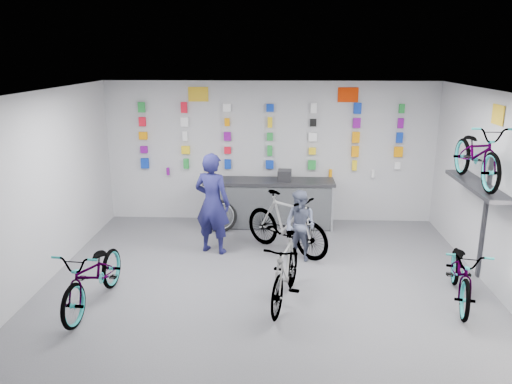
{
  "coord_description": "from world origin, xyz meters",
  "views": [
    {
      "loc": [
        0.19,
        -6.49,
        3.54
      ],
      "look_at": [
        -0.18,
        1.4,
        1.34
      ],
      "focal_mm": 35.0,
      "sensor_mm": 36.0,
      "label": 1
    }
  ],
  "objects_px": {
    "bike_right": "(462,272)",
    "customer": "(300,226)",
    "bike_left": "(94,275)",
    "bike_center": "(285,271)",
    "clerk": "(212,203)",
    "counter": "(269,204)",
    "bike_service": "(286,223)"
  },
  "relations": [
    {
      "from": "bike_right",
      "to": "customer",
      "type": "height_order",
      "value": "customer"
    },
    {
      "from": "bike_left",
      "to": "bike_center",
      "type": "height_order",
      "value": "bike_center"
    },
    {
      "from": "bike_left",
      "to": "customer",
      "type": "relative_size",
      "value": 1.46
    },
    {
      "from": "bike_left",
      "to": "clerk",
      "type": "bearing_deg",
      "value": 60.98
    },
    {
      "from": "counter",
      "to": "bike_center",
      "type": "height_order",
      "value": "bike_center"
    },
    {
      "from": "bike_service",
      "to": "customer",
      "type": "height_order",
      "value": "customer"
    },
    {
      "from": "counter",
      "to": "clerk",
      "type": "xyz_separation_m",
      "value": [
        -1.0,
        -1.47,
        0.44
      ]
    },
    {
      "from": "clerk",
      "to": "bike_service",
      "type": "bearing_deg",
      "value": -158.79
    },
    {
      "from": "clerk",
      "to": "bike_left",
      "type": "bearing_deg",
      "value": 75.29
    },
    {
      "from": "bike_center",
      "to": "clerk",
      "type": "height_order",
      "value": "clerk"
    },
    {
      "from": "bike_center",
      "to": "customer",
      "type": "relative_size",
      "value": 1.33
    },
    {
      "from": "bike_service",
      "to": "clerk",
      "type": "relative_size",
      "value": 1.01
    },
    {
      "from": "bike_center",
      "to": "customer",
      "type": "bearing_deg",
      "value": 93.5
    },
    {
      "from": "bike_center",
      "to": "bike_service",
      "type": "relative_size",
      "value": 0.89
    },
    {
      "from": "counter",
      "to": "clerk",
      "type": "relative_size",
      "value": 1.45
    },
    {
      "from": "bike_service",
      "to": "counter",
      "type": "bearing_deg",
      "value": 53.52
    },
    {
      "from": "bike_center",
      "to": "bike_right",
      "type": "distance_m",
      "value": 2.58
    },
    {
      "from": "counter",
      "to": "bike_left",
      "type": "bearing_deg",
      "value": -124.12
    },
    {
      "from": "bike_center",
      "to": "bike_right",
      "type": "xyz_separation_m",
      "value": [
        2.58,
        0.16,
        -0.04
      ]
    },
    {
      "from": "clerk",
      "to": "customer",
      "type": "xyz_separation_m",
      "value": [
        1.58,
        -0.29,
        -0.3
      ]
    },
    {
      "from": "clerk",
      "to": "bike_right",
      "type": "bearing_deg",
      "value": 175.37
    },
    {
      "from": "bike_center",
      "to": "customer",
      "type": "distance_m",
      "value": 1.64
    },
    {
      "from": "bike_service",
      "to": "bike_right",
      "type": "bearing_deg",
      "value": -84.91
    },
    {
      "from": "bike_service",
      "to": "clerk",
      "type": "height_order",
      "value": "clerk"
    },
    {
      "from": "bike_left",
      "to": "clerk",
      "type": "xyz_separation_m",
      "value": [
        1.44,
        2.12,
        0.45
      ]
    },
    {
      "from": "bike_right",
      "to": "clerk",
      "type": "distance_m",
      "value": 4.28
    },
    {
      "from": "counter",
      "to": "customer",
      "type": "height_order",
      "value": "customer"
    },
    {
      "from": "bike_center",
      "to": "clerk",
      "type": "xyz_separation_m",
      "value": [
        -1.3,
        1.89,
        0.43
      ]
    },
    {
      "from": "bike_right",
      "to": "customer",
      "type": "xyz_separation_m",
      "value": [
        -2.3,
        1.45,
        0.17
      ]
    },
    {
      "from": "bike_right",
      "to": "bike_service",
      "type": "bearing_deg",
      "value": 157.18
    },
    {
      "from": "bike_left",
      "to": "bike_service",
      "type": "relative_size",
      "value": 0.98
    },
    {
      "from": "counter",
      "to": "bike_right",
      "type": "distance_m",
      "value": 4.31
    }
  ]
}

